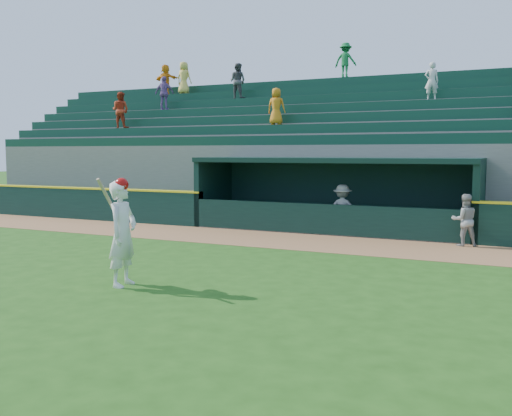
# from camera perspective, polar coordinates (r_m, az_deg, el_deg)

# --- Properties ---
(ground) EXTENTS (120.00, 120.00, 0.00)m
(ground) POSITION_cam_1_polar(r_m,az_deg,el_deg) (12.53, -3.15, -6.57)
(ground) COLOR #224E13
(ground) RESTS_ON ground
(warning_track) EXTENTS (40.00, 3.00, 0.01)m
(warning_track) POSITION_cam_1_polar(r_m,az_deg,el_deg) (16.93, 4.80, -3.38)
(warning_track) COLOR #95643B
(warning_track) RESTS_ON ground
(field_wall_left) EXTENTS (15.50, 0.30, 1.20)m
(field_wall_left) POSITION_cam_1_polar(r_m,az_deg,el_deg) (25.13, -20.86, 0.57)
(field_wall_left) COLOR black
(field_wall_left) RESTS_ON ground
(wall_stripe_left) EXTENTS (15.50, 0.32, 0.06)m
(wall_stripe_left) POSITION_cam_1_polar(r_m,az_deg,el_deg) (25.09, -20.91, 2.00)
(wall_stripe_left) COLOR yellow
(wall_stripe_left) RESTS_ON field_wall_left
(dugout_player_front) EXTENTS (0.87, 0.77, 1.48)m
(dugout_player_front) POSITION_cam_1_polar(r_m,az_deg,el_deg) (17.07, 20.13, -1.14)
(dugout_player_front) COLOR #9A9A95
(dugout_player_front) RESTS_ON ground
(dugout_player_inside) EXTENTS (1.13, 0.79, 1.60)m
(dugout_player_inside) POSITION_cam_1_polar(r_m,az_deg,el_deg) (18.70, 8.63, -0.12)
(dugout_player_inside) COLOR #979792
(dugout_player_inside) RESTS_ON ground
(dugout) EXTENTS (9.40, 2.80, 2.46)m
(dugout) POSITION_cam_1_polar(r_m,az_deg,el_deg) (19.70, 8.01, 1.81)
(dugout) COLOR slate
(dugout) RESTS_ON ground
(stands) EXTENTS (34.50, 6.25, 7.53)m
(stands) POSITION_cam_1_polar(r_m,az_deg,el_deg) (24.06, 11.27, 4.93)
(stands) COLOR slate
(stands) RESTS_ON ground
(batter_at_plate) EXTENTS (0.59, 0.89, 2.16)m
(batter_at_plate) POSITION_cam_1_polar(r_m,az_deg,el_deg) (11.53, -13.19, -2.39)
(batter_at_plate) COLOR white
(batter_at_plate) RESTS_ON ground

